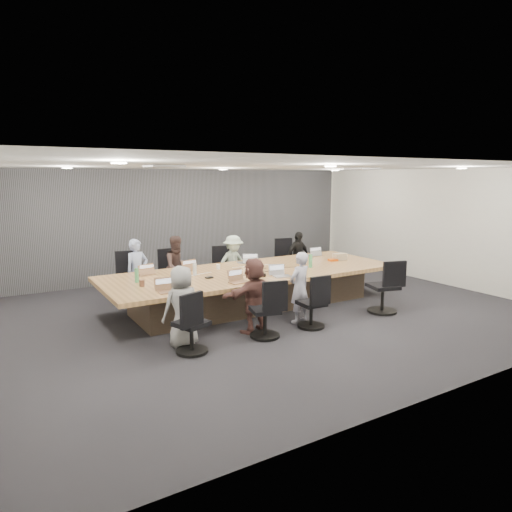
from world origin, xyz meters
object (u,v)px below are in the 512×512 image
person_6 (300,287)px  chair_2 (226,272)px  chair_3 (290,262)px  laptop_1 (188,269)px  chair_1 (172,276)px  bottle_green_left (137,275)px  chair_0 (133,280)px  bottle_clear (195,269)px  bottle_green_right (311,261)px  person_1 (178,267)px  laptop_2 (245,262)px  laptop_4 (169,292)px  chair_5 (265,315)px  person_4 (182,306)px  chair_6 (311,307)px  canvas_bag (340,257)px  laptop_0 (146,273)px  person_3 (298,257)px  laptop_3 (311,255)px  person_0 (137,272)px  laptop_6 (282,276)px  chair_4 (191,328)px  conference_table (253,287)px  mug_brown (142,283)px  snack_packet (333,260)px  laptop_5 (238,282)px  person_2 (233,263)px  stapler (261,275)px  person_5 (254,295)px

person_6 → chair_2: bearing=-105.0°
chair_3 → laptop_1: size_ratio=2.58×
chair_1 → bottle_green_left: 2.03m
chair_0 → bottle_clear: bottle_clear is taller
bottle_green_right → person_1: bearing=143.1°
laptop_2 → laptop_4: 2.85m
chair_0 → chair_5: bearing=122.8°
chair_2 → person_4: (-2.36, -3.05, 0.25)m
chair_6 → laptop_2: (0.10, 2.50, 0.38)m
canvas_bag → laptop_0: bearing=169.0°
person_3 → laptop_4: bearing=-159.8°
laptop_3 → person_4: (-4.20, -2.15, -0.11)m
person_0 → laptop_6: bearing=-59.5°
chair_4 → person_3: 5.19m
chair_6 → laptop_0: (-2.14, 2.50, 0.38)m
conference_table → chair_0: size_ratio=6.83×
mug_brown → bottle_clear: bearing=17.4°
laptop_0 → snack_packet: size_ratio=1.60×
chair_3 → person_3: bearing=103.6°
person_4 → laptop_5: size_ratio=4.08×
person_0 → person_2: size_ratio=1.06×
chair_5 → laptop_2: (1.06, 2.50, 0.36)m
chair_1 → stapler: size_ratio=4.81×
chair_4 → person_4: (0.00, 0.35, 0.26)m
person_3 → bottle_green_left: size_ratio=4.92×
chair_5 → laptop_1: size_ratio=2.30×
laptop_3 → canvas_bag: canvas_bag is taller
chair_1 → chair_4: 3.54m
bottle_green_left → mug_brown: bearing=-92.1°
laptop_1 → mug_brown: mug_brown is taller
bottle_green_left → stapler: bottle_green_left is taller
person_0 → snack_packet: size_ratio=6.75×
chair_3 → bottle_clear: 3.66m
person_3 → canvas_bag: (0.17, -1.37, 0.19)m
person_0 → person_1: bearing=-14.4°
person_3 → laptop_3: person_3 is taller
chair_2 → chair_5: (-1.06, -3.40, 0.00)m
chair_2 → mug_brown: size_ratio=6.73×
person_4 → person_5: 1.30m
chair_3 → laptop_1: (-3.20, -0.90, 0.32)m
bottle_green_right → mug_brown: 3.53m
laptop_1 → laptop_6: bearing=116.4°
person_6 → canvas_bag: 2.50m
laptop_1 → bottle_green_left: bearing=15.4°
chair_2 → person_6: size_ratio=0.59×
person_1 → laptop_1: bearing=-96.6°
conference_table → person_2: size_ratio=4.66×
laptop_0 → person_3: person_3 is taller
chair_1 → chair_2: 1.36m
conference_table → chair_5: (-0.80, -1.70, -0.02)m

